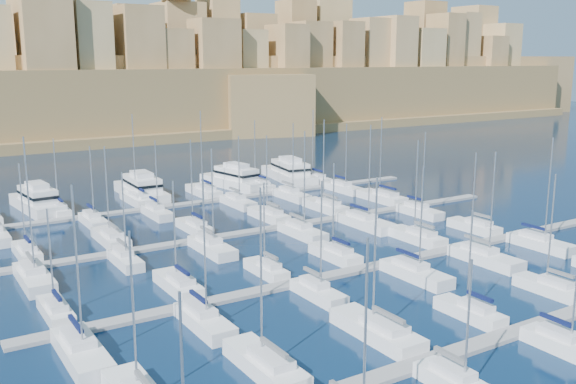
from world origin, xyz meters
TOP-DOWN VIEW (x-y plane):
  - ground at (0.00, 0.00)m, footprint 600.00×600.00m
  - pontoon_near at (0.00, -34.00)m, footprint 84.00×2.00m
  - pontoon_mid_near at (0.00, -12.00)m, footprint 84.00×2.00m
  - pontoon_mid_far at (0.00, 10.00)m, footprint 84.00×2.00m
  - pontoon_far at (0.00, 32.00)m, footprint 84.00×2.00m
  - sailboat_1 at (-24.48, -28.22)m, footprint 2.94×9.80m
  - sailboat_2 at (-12.49, -27.88)m, footprint 3.15×10.49m
  - sailboat_3 at (-1.80, -29.25)m, footprint 2.31×7.70m
  - sailboat_4 at (10.76, -29.11)m, footprint 2.40×7.99m
  - sailboat_9 at (-0.55, -38.85)m, footprint 2.37×7.91m
  - sailboat_12 at (-36.35, -7.33)m, footprint 2.26×7.55m
  - sailboat_13 at (-23.16, -6.70)m, footprint 2.65×8.83m
  - sailboat_14 at (-12.33, -7.41)m, footprint 2.21×7.38m
  - sailboat_15 at (-1.86, -6.82)m, footprint 2.58×8.59m
  - sailboat_16 at (12.58, -6.42)m, footprint 2.82×9.39m
  - sailboat_17 at (23.64, -6.83)m, footprint 2.57×8.57m
  - sailboat_18 at (-36.59, -17.91)m, footprint 3.02×10.07m
  - sailboat_19 at (-24.95, -17.36)m, footprint 2.68×8.94m
  - sailboat_20 at (-11.44, -16.81)m, footprint 2.35×7.83m
  - sailboat_21 at (1.67, -17.73)m, footprint 2.91×9.69m
  - sailboat_22 at (13.16, -17.92)m, footprint 3.03×10.09m
  - sailboat_23 at (24.48, -17.57)m, footprint 2.81×9.37m
  - sailboat_24 at (-35.00, 15.04)m, footprint 2.49×8.30m
  - sailboat_25 at (-23.87, 15.76)m, footprint 2.93×9.76m
  - sailboat_26 at (-11.58, 15.12)m, footprint 2.54×8.46m
  - sailboat_27 at (1.40, 15.49)m, footprint 2.76×9.20m
  - sailboat_28 at (12.59, 15.81)m, footprint 2.96×9.85m
  - sailboat_29 at (25.30, 16.19)m, footprint 3.19×10.64m
  - sailboat_30 at (-36.21, 4.05)m, footprint 3.04×10.14m
  - sailboat_31 at (-25.29, 5.18)m, footprint 2.35×7.84m
  - sailboat_32 at (-13.90, 4.29)m, footprint 2.90×9.65m
  - sailboat_33 at (0.45, 4.44)m, footprint 2.81×9.36m
  - sailboat_34 at (11.43, 3.64)m, footprint 3.29×10.98m
  - sailboat_35 at (23.57, 4.72)m, footprint 2.63×8.78m
  - sailboat_37 at (-26.07, 36.86)m, footprint 2.38×7.93m
  - sailboat_38 at (-12.36, 38.12)m, footprint 3.15×10.49m
  - sailboat_39 at (0.47, 38.02)m, footprint 3.09×10.30m
  - sailboat_40 at (11.74, 37.85)m, footprint 2.98×9.94m
  - sailboat_41 at (25.08, 37.45)m, footprint 2.74×9.13m
  - sailboat_43 at (-23.23, 26.88)m, footprint 2.54×8.47m
  - sailboat_44 at (-13.04, 26.76)m, footprint 2.61×8.71m
  - sailboat_45 at (1.66, 26.55)m, footprint 2.74×9.13m
  - sailboat_46 at (12.59, 26.52)m, footprint 2.76×9.20m
  - sailboat_47 at (24.49, 26.51)m, footprint 2.76×9.21m
  - motor_yacht_a at (-28.55, 41.20)m, footprint 6.41×16.44m
  - motor_yacht_b at (-10.20, 41.96)m, footprint 5.87×17.78m
  - motor_yacht_c at (8.83, 41.50)m, footprint 7.80×17.26m
  - motor_yacht_d at (22.06, 42.30)m, footprint 8.44×18.97m
  - fortified_city at (-0.19, 155.26)m, footprint 460.00×108.95m

SIDE VIEW (x-z plane):
  - ground at x=0.00m, z-range 0.00..0.00m
  - pontoon_near at x=0.00m, z-range 0.00..0.40m
  - pontoon_mid_near at x=0.00m, z-range 0.00..0.40m
  - pontoon_mid_far at x=0.00m, z-range 0.00..0.40m
  - pontoon_far at x=0.00m, z-range 0.00..0.40m
  - sailboat_3 at x=-1.80m, z-range -4.88..6.30m
  - sailboat_12 at x=-36.35m, z-range -4.95..6.37m
  - sailboat_14 at x=-12.33m, z-range -5.00..6.42m
  - sailboat_9 at x=-0.55m, z-range -5.02..6.45m
  - sailboat_31 at x=-25.29m, z-range -5.33..6.76m
  - sailboat_17 at x=23.64m, z-range -5.30..6.75m
  - sailboat_24 at x=-35.00m, z-range -5.51..6.96m
  - sailboat_37 at x=-26.07m, z-range -5.67..7.12m
  - sailboat_43 at x=-23.23m, z-range -5.57..7.02m
  - sailboat_15 at x=-1.86m, z-range -5.60..7.06m
  - sailboat_13 at x=-23.16m, z-range -5.56..7.01m
  - sailboat_20 at x=-11.44m, z-range -5.86..7.32m
  - sailboat_44 at x=-13.04m, z-range -5.67..7.13m
  - sailboat_45 at x=1.66m, z-range -5.57..7.04m
  - sailboat_4 at x=10.76m, z-range -6.02..7.49m
  - sailboat_26 at x=-11.58m, z-range -6.23..7.71m
  - sailboat_47 at x=24.49m, z-range -5.99..7.47m
  - sailboat_35 at x=23.57m, z-range -6.28..7.76m
  - sailboat_27 at x=1.40m, z-range -6.11..7.60m
  - sailboat_46 at x=12.59m, z-range -6.35..7.84m
  - sailboat_21 at x=1.67m, z-range -6.09..7.59m
  - sailboat_25 at x=-23.87m, z-range -6.14..7.64m
  - sailboat_40 at x=11.74m, z-range -6.12..7.62m
  - sailboat_32 at x=-13.90m, z-range -6.36..7.86m
  - sailboat_16 at x=12.58m, z-range -6.52..8.02m
  - sailboat_41 at x=25.08m, z-range -6.87..8.38m
  - sailboat_19 at x=-24.95m, z-range -6.93..8.44m
  - sailboat_22 at x=13.16m, z-range -6.47..7.98m
  - sailboat_23 at x=24.48m, z-range -6.94..8.46m
  - sailboat_33 at x=0.45m, z-range -7.02..8.54m
  - sailboat_28 at x=12.59m, z-range -7.03..8.55m
  - sailboat_1 at x=-24.48m, z-range -7.07..8.59m
  - sailboat_18 at x=-36.59m, z-range -7.05..8.58m
  - sailboat_2 at x=-12.49m, z-range -6.84..8.37m
  - sailboat_29 at x=25.30m, z-range -6.91..8.45m
  - sailboat_39 at x=0.47m, z-range -7.25..8.80m
  - sailboat_38 at x=-12.36m, z-range -7.23..8.78m
  - sailboat_34 at x=11.43m, z-range -7.19..8.74m
  - sailboat_30 at x=-36.21m, z-range -7.82..9.38m
  - motor_yacht_a at x=-28.55m, z-range -0.90..4.35m
  - motor_yacht_d at x=22.06m, z-range -0.90..4.35m
  - motor_yacht_b at x=-10.20m, z-range -0.90..4.35m
  - motor_yacht_c at x=8.83m, z-range -0.90..4.35m
  - fortified_city at x=-0.19m, z-range -15.02..44.50m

